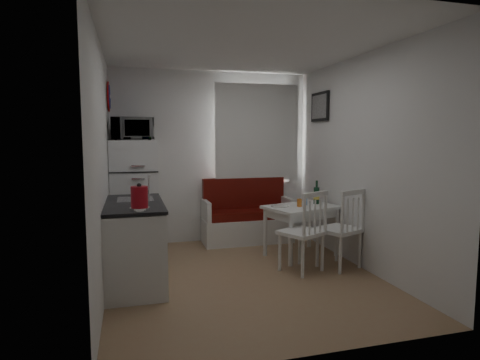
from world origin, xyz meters
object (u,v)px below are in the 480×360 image
at_px(microwave, 133,129).
at_px(wine_bottle, 317,192).
at_px(chair_left, 305,223).
at_px(chair_right, 343,221).
at_px(fridge, 134,197).
at_px(kitchen_counter, 135,242).
at_px(kettle, 139,197).
at_px(bench, 247,221).
at_px(dining_table, 301,212).

height_order(microwave, wine_bottle, microwave).
relative_size(chair_left, chair_right, 1.03).
xyz_separation_m(fridge, microwave, (0.00, -0.05, 0.94)).
bearing_deg(microwave, kitchen_counter, -90.94).
distance_m(kitchen_counter, kettle, 0.79).
relative_size(kitchen_counter, chair_right, 2.22).
xyz_separation_m(bench, microwave, (-1.66, -0.16, 1.40)).
distance_m(bench, kettle, 2.60).
distance_m(kitchen_counter, chair_left, 1.95).
bearing_deg(dining_table, kettle, -172.96).
xyz_separation_m(kitchen_counter, chair_left, (1.93, -0.23, 0.15)).
bearing_deg(dining_table, fridge, 141.99).
relative_size(kitchen_counter, wine_bottle, 4.08).
bearing_deg(wine_bottle, dining_table, -159.75).
distance_m(dining_table, wine_bottle, 0.38).
relative_size(dining_table, chair_left, 1.74).
distance_m(dining_table, microwave, 2.54).
relative_size(chair_right, fridge, 0.38).
xyz_separation_m(chair_right, kettle, (-2.38, -0.30, 0.42)).
bearing_deg(kettle, microwave, 90.99).
relative_size(dining_table, microwave, 1.93).
distance_m(kitchen_counter, bench, 2.17).
bearing_deg(dining_table, chair_right, -87.14).
xyz_separation_m(dining_table, chair_left, (-0.25, -0.67, -0.01)).
xyz_separation_m(dining_table, chair_right, (0.25, -0.67, -0.00)).
relative_size(bench, kettle, 5.28).
xyz_separation_m(chair_left, fridge, (-1.91, 1.48, 0.18)).
height_order(kitchen_counter, wine_bottle, kitchen_counter).
bearing_deg(chair_right, wine_bottle, 66.16).
distance_m(dining_table, fridge, 2.31).
xyz_separation_m(dining_table, wine_bottle, (0.27, 0.10, 0.24)).
height_order(chair_right, wine_bottle, wine_bottle).
bearing_deg(microwave, chair_left, -36.76).
xyz_separation_m(bench, chair_right, (0.74, -1.59, 0.29)).
relative_size(kitchen_counter, chair_left, 2.15).
bearing_deg(kettle, chair_left, 9.20).
relative_size(chair_left, wine_bottle, 1.90).
distance_m(bench, chair_right, 1.78).
distance_m(fridge, kettle, 1.80).
relative_size(chair_right, kettle, 2.31).
bearing_deg(chair_left, kitchen_counter, 146.45).
height_order(bench, chair_left, same).
distance_m(kitchen_counter, wine_bottle, 2.54).
relative_size(kitchen_counter, bench, 0.97).
relative_size(chair_left, kettle, 2.38).
bearing_deg(wine_bottle, kitchen_counter, -167.58).
relative_size(fridge, microwave, 2.84).
bearing_deg(chair_right, chair_left, 157.65).
distance_m(chair_right, microwave, 3.01).
height_order(dining_table, fridge, fridge).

